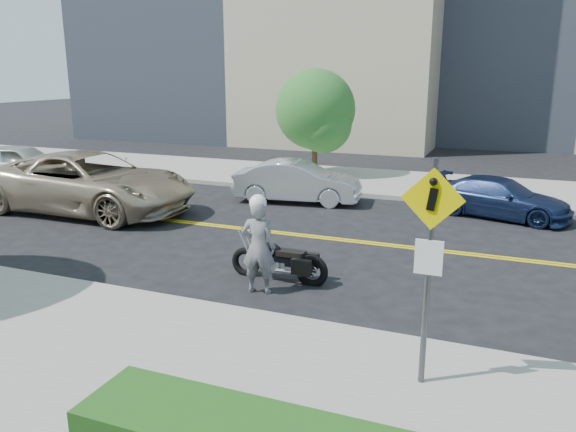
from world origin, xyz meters
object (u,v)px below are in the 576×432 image
Objects in this scene: motorcycle at (279,251)px; suv at (89,183)px; pedestrian_sign at (429,252)px; parked_car_silver at (297,182)px; motorcyclist at (258,244)px; parked_car_blue at (500,198)px; parked_car_white at (21,163)px.

suv reaches higher than motorcycle.
pedestrian_sign reaches higher than parked_car_silver.
motorcyclist is at bearing -172.85° from parked_car_silver.
pedestrian_sign is at bearing -42.53° from motorcycle.
motorcyclist reaches higher than parked_car_blue.
suv is (-10.89, 6.30, -1.05)m from pedestrian_sign.
suv reaches higher than parked_car_white.
parked_car_white is 17.33m from parked_car_blue.
parked_car_white is at bearing -36.36° from motorcyclist.
motorcycle is at bearing -112.70° from suv.
pedestrian_sign reaches higher than suv.
parked_car_blue is (4.01, 7.15, -0.05)m from motorcycle.
motorcycle is 8.20m from parked_car_blue.
motorcycle is 14.57m from parked_car_white.
motorcycle is (-3.36, 3.13, -1.34)m from pedestrian_sign.
parked_car_silver is (-2.18, 6.75, 0.05)m from motorcycle.
parked_car_silver is (-5.55, 9.88, -1.29)m from pedestrian_sign.
pedestrian_sign is at bearing -159.04° from parked_car_silver.
parked_car_silver is (5.34, 3.58, -0.23)m from suv.
pedestrian_sign reaches higher than parked_car_blue.
parked_car_blue is (0.65, 10.28, -1.39)m from pedestrian_sign.
motorcycle is (0.10, 0.76, -0.35)m from motorcyclist.
suv is (-7.53, 3.17, 0.29)m from motorcycle.
parked_car_blue is (11.54, 3.98, -0.33)m from suv.
motorcyclist is at bearing 145.55° from pedestrian_sign.
parked_car_white reaches higher than parked_car_silver.
motorcyclist is 8.40m from suv.
parked_car_silver is at bearing -101.31° from parked_car_white.
motorcycle is at bearing 137.03° from pedestrian_sign.
parked_car_blue is at bearing -70.84° from suv.
pedestrian_sign is 4.79m from motorcycle.
motorcycle is at bearing -170.43° from parked_car_silver.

